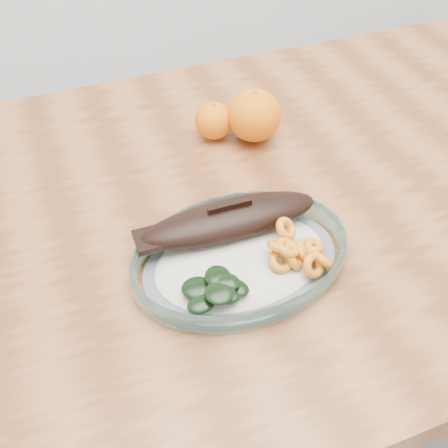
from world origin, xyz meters
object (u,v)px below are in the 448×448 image
at_px(plated_meal, 240,253).
at_px(orange_right, 214,121).
at_px(dining_table, 275,234).
at_px(orange_left, 254,115).

height_order(plated_meal, orange_right, plated_meal).
relative_size(dining_table, plated_meal, 2.21).
bearing_deg(orange_right, plated_meal, -103.60).
relative_size(plated_meal, orange_right, 8.55).
bearing_deg(orange_left, dining_table, -96.43).
bearing_deg(plated_meal, dining_table, 43.89).
distance_m(plated_meal, orange_left, 0.28).
distance_m(orange_left, orange_right, 0.07).
bearing_deg(plated_meal, orange_left, 60.34).
bearing_deg(dining_table, plated_meal, -133.29).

